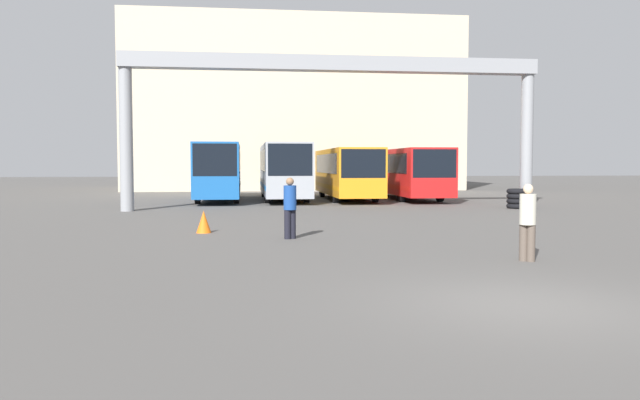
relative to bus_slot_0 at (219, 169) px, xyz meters
The scene contains 11 objects.
ground_plane 29.01m from the bus_slot_0, 78.58° to the right, with size 200.00×200.00×0.00m, color #514F4C.
building_backdrop 19.62m from the bus_slot_0, 72.36° to the left, with size 27.81×12.00×14.19m.
overhead_gantry 10.55m from the bus_slot_0, 54.21° to the right, with size 19.81×0.80×7.24m.
bus_slot_0 is the anchor object (origin of this frame).
bus_slot_1 3.84m from the bus_slot_0, ahead, with size 2.52×11.62×3.31m.
bus_slot_2 7.64m from the bus_slot_0, ahead, with size 2.60×10.83×3.04m.
bus_slot_3 11.47m from the bus_slot_0, ahead, with size 2.60×11.55×3.04m.
pedestrian_far_center 19.68m from the bus_slot_0, 81.88° to the right, with size 0.37×0.37×1.77m.
pedestrian_mid_left 25.46m from the bus_slot_0, 72.36° to the right, with size 0.36×0.36×1.72m.
traffic_cone 17.65m from the bus_slot_0, 89.36° to the right, with size 0.47×0.47×0.70m.
tire_stack 17.01m from the bus_slot_0, 30.03° to the right, with size 1.04×1.04×0.96m.
Camera 1 is at (-4.26, -8.98, 2.16)m, focal length 35.00 mm.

